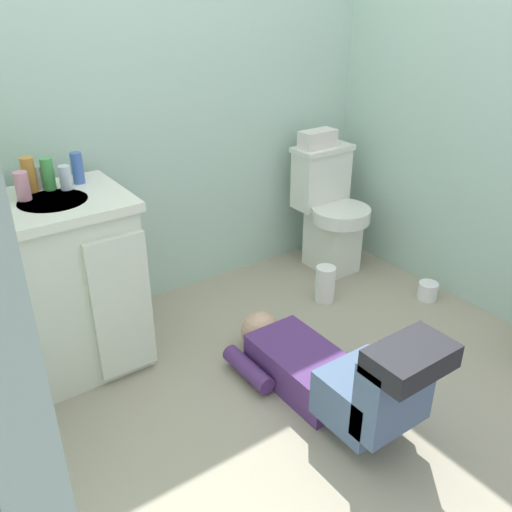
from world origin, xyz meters
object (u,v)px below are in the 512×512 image
toilet (329,211)px  person_plumber (331,373)px  paper_towel_roll (325,284)px  tissue_box (318,139)px  bottle_amber (29,175)px  bottle_green (48,174)px  vanity_cabinet (68,284)px  faucet (39,178)px  bottle_pink (22,186)px  bottle_clear (65,178)px  bottle_blue (77,168)px  toilet_paper_roll (428,291)px

toilet → person_plumber: (-0.86, -0.98, -0.19)m
paper_towel_roll → tissue_box: bearing=58.1°
toilet → bottle_amber: (-1.66, 0.08, 0.53)m
tissue_box → paper_towel_roll: size_ratio=1.05×
tissue_box → bottle_green: 1.54m
vanity_cabinet → faucet: 0.47m
person_plumber → bottle_pink: bearing=130.9°
faucet → bottle_clear: (0.09, -0.06, 0.00)m
vanity_cabinet → bottle_blue: (0.16, 0.13, 0.47)m
tissue_box → paper_towel_roll: (-0.26, -0.41, -0.70)m
toilet → bottle_green: bottle_green is taller
tissue_box → toilet_paper_roll: 1.08m
bottle_clear → toilet_paper_roll: bottle_clear is taller
faucet → person_plumber: faucet is taller
bottle_green → bottle_pink: bearing=-152.1°
bottle_pink → bottle_green: 0.14m
bottle_clear → toilet: bearing=-1.0°
faucet → bottle_blue: (0.16, -0.01, 0.02)m
person_plumber → paper_towel_roll: size_ratio=5.10×
bottle_green → toilet_paper_roll: bearing=-21.8°
faucet → paper_towel_roll: faucet is taller
toilet_paper_roll → faucet: bearing=157.9°
toilet → faucet: bearing=176.9°
vanity_cabinet → faucet: size_ratio=8.20×
paper_towel_roll → bottle_pink: bearing=167.2°
paper_towel_roll → toilet_paper_roll: paper_towel_roll is taller
bottle_pink → bottle_green: bearing=27.9°
vanity_cabinet → toilet: bearing=2.1°
toilet → tissue_box: size_ratio=3.41×
toilet → bottle_clear: size_ratio=7.23×
tissue_box → bottle_pink: bearing=-176.9°
faucet → vanity_cabinet: bearing=-88.7°
person_plumber → toilet: bearing=48.7°
toilet → person_plumber: 1.32m
bottle_pink → bottle_blue: (0.25, 0.07, 0.01)m
bottle_amber → paper_towel_roll: size_ratio=0.71×
person_plumber → toilet_paper_roll: bearing=17.7°
toilet → toilet_paper_roll: 0.74m
bottle_green → toilet_paper_roll: bottle_green is taller
bottle_pink → toilet_paper_roll: 2.17m
bottle_blue → bottle_green: bearing=-175.9°
toilet → paper_towel_roll: bearing=-133.2°
toilet → vanity_cabinet: bearing=-177.9°
bottle_green → paper_towel_roll: 1.55m
tissue_box → bottle_clear: size_ratio=2.12×
bottle_green → toilet_paper_roll: size_ratio=1.24×
toilet → tissue_box: (-0.04, 0.09, 0.43)m
faucet → bottle_pink: bearing=-136.0°
bottle_pink → bottle_clear: bearing=8.1°
bottle_amber → bottle_clear: bearing=-24.2°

